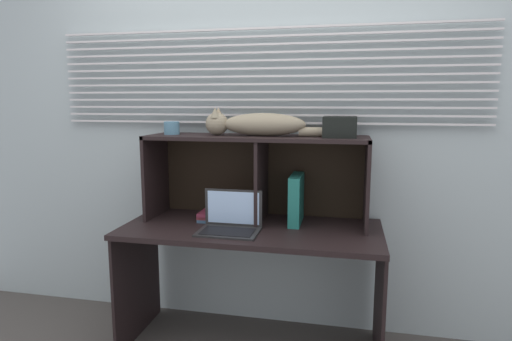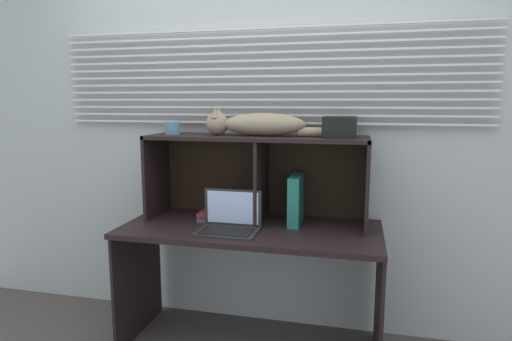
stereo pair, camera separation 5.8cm
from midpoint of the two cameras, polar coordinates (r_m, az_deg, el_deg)
back_panel_with_blinds at (r=2.75m, az=0.39°, el=5.04°), size 4.40×0.08×2.50m
desk at (r=2.53m, az=-1.32°, el=-10.54°), size 1.47×0.65×0.74m
hutch_shelf_unit at (r=2.58m, az=-0.39°, el=1.09°), size 1.30×0.36×0.51m
cat at (r=2.52m, az=-0.55°, el=6.12°), size 0.81×0.16×0.17m
laptop at (r=2.41m, az=-4.15°, el=-6.90°), size 0.33×0.23×0.22m
binder_upright at (r=2.54m, az=4.69°, el=-3.79°), size 0.06×0.26×0.29m
book_stack at (r=2.67m, az=-5.91°, el=-5.73°), size 0.17×0.26×0.06m
small_basket at (r=2.69m, az=-11.69°, el=5.52°), size 0.09×0.09×0.08m
storage_box at (r=2.46m, az=10.35°, el=5.70°), size 0.18×0.20×0.12m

